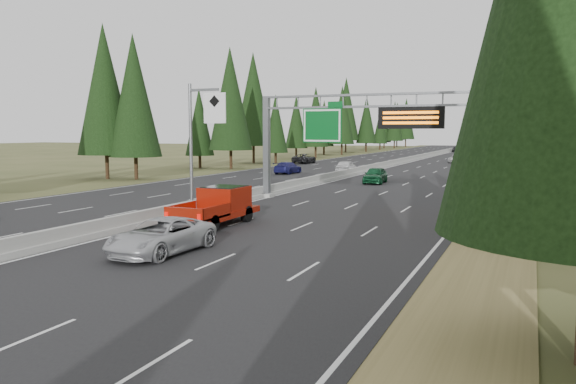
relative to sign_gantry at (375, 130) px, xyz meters
name	(u,v)px	position (x,y,z in m)	size (l,w,h in m)	color
road	(393,166)	(-8.92, 45.12, -5.23)	(32.00, 260.00, 0.08)	black
shoulder_right	(520,169)	(8.88, 45.12, -5.24)	(3.60, 260.00, 0.06)	olive
shoulder_left	(286,163)	(-26.72, 45.12, -5.24)	(3.60, 260.00, 0.06)	#3C4520
median_barrier	(394,163)	(-8.92, 45.12, -4.85)	(0.70, 260.00, 0.85)	gray
sign_gantry	(375,130)	(0.00, 0.00, 0.00)	(16.75, 0.98, 7.80)	slate
hov_sign_pole	(199,139)	(-8.33, -9.92, -0.54)	(2.80, 0.50, 8.00)	slate
tree_row_right	(555,102)	(12.90, 45.60, 3.84)	(11.05, 239.89, 18.66)	black
tree_row_left	(236,107)	(-30.83, 35.62, 3.63)	(11.75, 238.36, 18.75)	black
silver_minivan	(161,236)	(-3.82, -19.99, -4.45)	(2.45, 5.31, 1.47)	#ACADB1
red_pickup	(220,204)	(-5.37, -12.48, -4.05)	(2.26, 6.32, 2.06)	black
car_ahead_green	(375,175)	(-3.87, 15.20, -4.38)	(1.91, 4.74, 1.61)	#114D28
car_ahead_dkred	(496,162)	(5.58, 46.07, -4.38)	(1.72, 4.92, 1.62)	#5B190D
car_ahead_dkgrey	(465,158)	(0.19, 57.41, -4.36)	(2.32, 5.69, 1.65)	black
car_ahead_white	(456,159)	(-1.11, 56.42, -4.53)	(2.18, 4.73, 1.31)	silver
car_ahead_far	(456,149)	(-7.42, 107.87, -4.45)	(1.74, 4.32, 1.47)	black
car_onc_blue	(288,168)	(-17.00, 23.51, -4.47)	(2.02, 4.98, 1.44)	navy
car_onc_white	(346,167)	(-10.42, 26.28, -4.37)	(1.94, 4.83, 1.65)	silver
car_onc_far	(304,159)	(-23.42, 44.87, -4.41)	(2.57, 5.58, 1.55)	black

